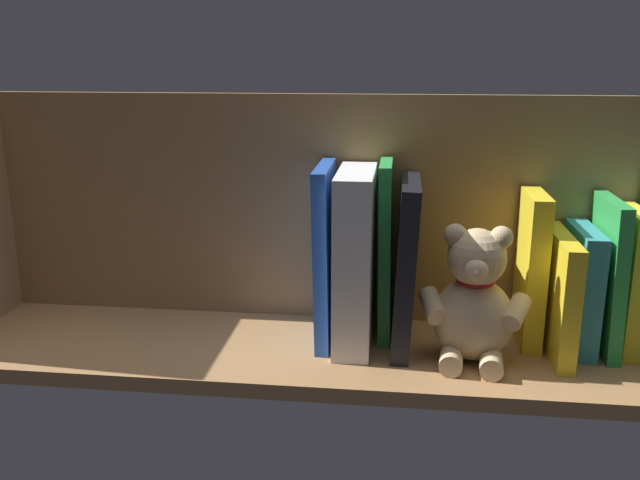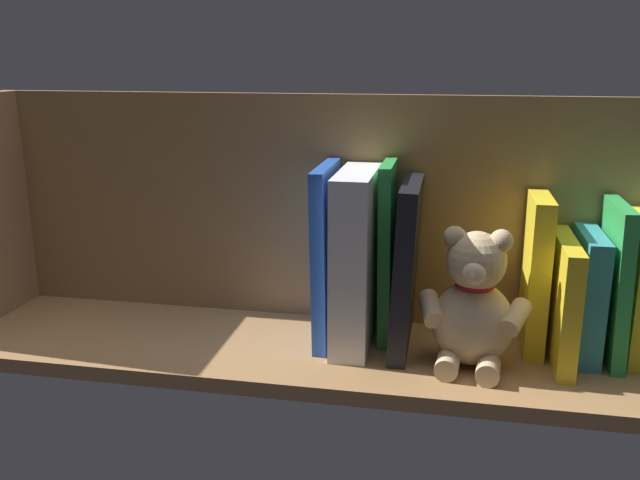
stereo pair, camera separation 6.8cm
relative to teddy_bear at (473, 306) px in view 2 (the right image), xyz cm
name	(u,v)px [view 2 (the right image)]	position (x,y,z in cm)	size (l,w,h in cm)	color
ground_plane	(320,350)	(21.88, -2.56, -9.67)	(113.27, 27.70, 2.20)	#A87A4C
shelf_back_panel	(334,209)	(21.88, -14.16, 9.40)	(113.27, 1.50, 35.94)	olive
book_1	(637,287)	(-22.31, -6.89, 1.77)	(2.95, 12.24, 20.68)	yellow
book_2	(614,282)	(-19.08, -6.15, 2.58)	(1.90, 13.71, 22.30)	green
book_3	(587,295)	(-15.77, -6.40, 0.36)	(3.09, 13.22, 17.88)	teal
book_4	(562,300)	(-12.18, -4.36, 0.12)	(2.50, 17.31, 17.38)	yellow
book_5	(536,274)	(-8.71, -7.29, 2.75)	(2.83, 11.45, 22.64)	yellow
teddy_bear	(473,306)	(0.00, 0.00, 0.00)	(15.74, 13.16, 19.48)	#D1B284
book_6	(406,266)	(9.61, -4.53, 3.71)	(2.61, 16.96, 24.57)	black
book_7	(387,252)	(12.61, -7.45, 4.77)	(1.78, 11.13, 26.68)	green
dictionary_thick_white	(356,259)	(16.93, -4.41, 4.36)	(5.26, 16.99, 25.86)	white
book_8	(327,254)	(21.37, -5.38, 4.61)	(2.01, 15.26, 26.37)	blue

